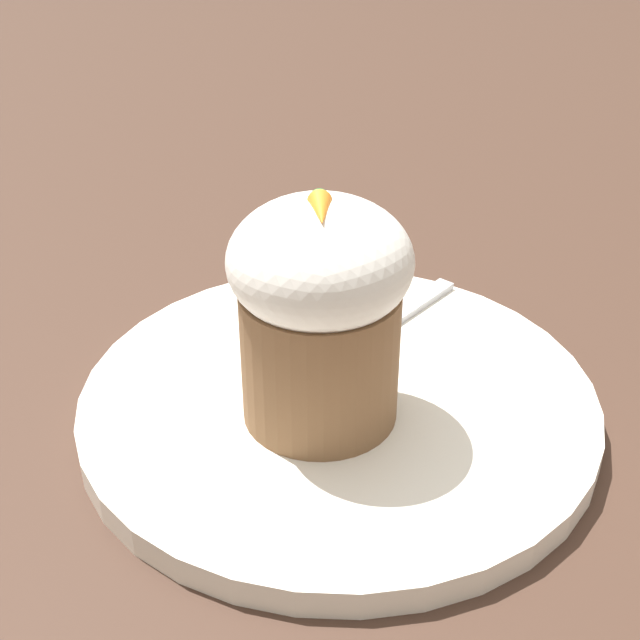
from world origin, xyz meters
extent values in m
plane|color=#3D281E|center=(0.00, 0.00, 0.00)|extent=(4.00, 4.00, 0.00)
cylinder|color=white|center=(0.00, 0.00, 0.01)|extent=(0.26, 0.26, 0.01)
cylinder|color=brown|center=(0.02, -0.01, 0.05)|extent=(0.07, 0.07, 0.07)
ellipsoid|color=white|center=(0.02, -0.01, 0.10)|extent=(0.08, 0.08, 0.06)
cone|color=orange|center=(0.02, -0.01, 0.12)|extent=(0.02, 0.01, 0.01)
sphere|color=green|center=(0.01, -0.01, 0.12)|extent=(0.01, 0.01, 0.01)
cube|color=#B7B7BC|center=(-0.07, 0.04, 0.02)|extent=(0.08, 0.08, 0.00)
ellipsoid|color=#B7B7BC|center=(-0.02, -0.01, 0.02)|extent=(0.05, 0.05, 0.01)
camera|label=1|loc=(0.36, -0.03, 0.28)|focal=50.00mm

